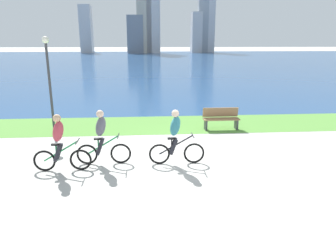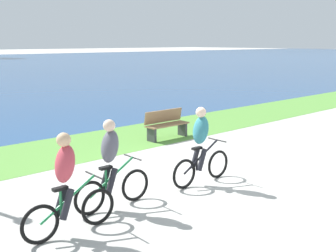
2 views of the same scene
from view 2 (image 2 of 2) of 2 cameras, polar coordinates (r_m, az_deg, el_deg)
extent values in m
plane|color=#B2AFA8|center=(9.97, 2.95, -6.07)|extent=(300.00, 300.00, 0.00)
cube|color=#59933D|center=(12.80, -8.88, -2.20)|extent=(120.00, 3.07, 0.01)
torus|color=black|center=(9.39, 6.90, -5.24)|extent=(0.64, 0.06, 0.64)
torus|color=black|center=(8.66, 2.25, -6.62)|extent=(0.64, 0.06, 0.64)
cylinder|color=black|center=(8.92, 4.59, -4.20)|extent=(1.02, 0.04, 0.61)
cylinder|color=black|center=(8.84, 3.99, -4.67)|extent=(0.04, 0.04, 0.47)
cube|color=black|center=(8.77, 4.01, -3.07)|extent=(0.24, 0.10, 0.05)
cylinder|color=black|center=(9.21, 6.78, -1.91)|extent=(0.03, 0.52, 0.03)
ellipsoid|color=teal|center=(8.76, 4.53, -0.55)|extent=(0.40, 0.36, 0.65)
sphere|color=beige|center=(8.69, 4.56, 1.90)|extent=(0.22, 0.22, 0.22)
cylinder|color=#26262D|center=(8.94, 3.76, -4.38)|extent=(0.27, 0.11, 0.49)
cylinder|color=#26262D|center=(8.81, 4.69, -4.65)|extent=(0.27, 0.11, 0.49)
torus|color=black|center=(8.05, -4.54, -8.11)|extent=(0.63, 0.06, 0.63)
torus|color=black|center=(7.53, -10.74, -9.72)|extent=(0.63, 0.06, 0.63)
cylinder|color=#268C4C|center=(7.67, -7.74, -6.97)|extent=(0.98, 0.04, 0.60)
cylinder|color=#268C4C|center=(7.62, -8.52, -7.51)|extent=(0.04, 0.04, 0.46)
cube|color=black|center=(7.54, -8.58, -5.70)|extent=(0.24, 0.10, 0.05)
cylinder|color=black|center=(7.85, -4.90, -4.31)|extent=(0.03, 0.52, 0.03)
ellipsoid|color=#595966|center=(7.49, -8.02, -2.78)|extent=(0.40, 0.36, 0.65)
sphere|color=beige|center=(7.41, -8.10, 0.06)|extent=(0.22, 0.22, 0.22)
cylinder|color=#26262D|center=(7.72, -8.62, -7.16)|extent=(0.27, 0.11, 0.49)
cylinder|color=#26262D|center=(7.56, -7.78, -7.54)|extent=(0.27, 0.11, 0.49)
torus|color=black|center=(7.13, -9.63, -10.92)|extent=(0.63, 0.06, 0.63)
torus|color=black|center=(6.70, -17.20, -12.83)|extent=(0.63, 0.06, 0.63)
cylinder|color=#268C4C|center=(6.78, -13.58, -9.73)|extent=(0.99, 0.04, 0.60)
cylinder|color=#268C4C|center=(6.75, -14.53, -10.36)|extent=(0.04, 0.04, 0.46)
cube|color=black|center=(6.66, -14.64, -8.35)|extent=(0.24, 0.10, 0.05)
cylinder|color=black|center=(6.91, -10.14, -6.70)|extent=(0.03, 0.52, 0.03)
ellipsoid|color=#BF3F4C|center=(6.58, -14.02, -5.06)|extent=(0.40, 0.36, 0.65)
sphere|color=#D8AD84|center=(6.49, -14.18, -1.84)|extent=(0.22, 0.22, 0.22)
cylinder|color=#26262D|center=(6.85, -14.54, -9.92)|extent=(0.27, 0.11, 0.49)
cylinder|color=#26262D|center=(6.68, -13.74, -10.43)|extent=(0.27, 0.11, 0.49)
cube|color=olive|center=(13.01, -0.06, 0.19)|extent=(1.50, 0.45, 0.04)
cube|color=olive|center=(13.11, -0.63, 1.38)|extent=(1.50, 0.11, 0.40)
cube|color=#38383D|center=(13.49, 2.00, -0.39)|extent=(0.08, 0.37, 0.45)
cube|color=#38383D|center=(12.65, -2.26, -1.20)|extent=(0.08, 0.37, 0.45)
camera|label=1|loc=(6.14, 78.95, 8.23)|focal=33.63mm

